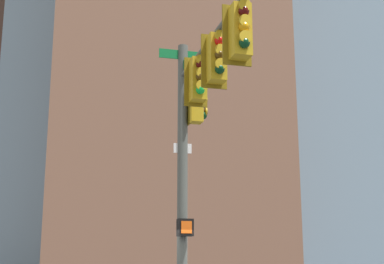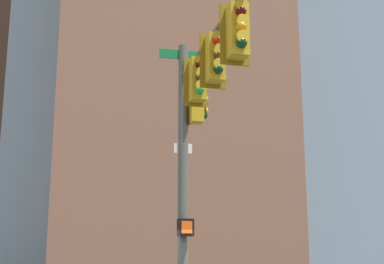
{
  "view_description": "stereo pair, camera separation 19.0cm",
  "coord_description": "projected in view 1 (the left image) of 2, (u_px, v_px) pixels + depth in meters",
  "views": [
    {
      "loc": [
        13.99,
        -0.59,
        1.74
      ],
      "look_at": [
        1.31,
        0.17,
        4.7
      ],
      "focal_mm": 52.84,
      "sensor_mm": 36.0,
      "label": 1
    },
    {
      "loc": [
        14.0,
        -0.4,
        1.74
      ],
      "look_at": [
        1.31,
        0.17,
        4.7
      ],
      "focal_mm": 52.84,
      "sensor_mm": 36.0,
      "label": 2
    }
  ],
  "objects": [
    {
      "name": "signal_pole_assembly",
      "position": [
        199.0,
        118.0,
        12.72
      ],
      "size": [
        5.36,
        1.69,
        7.17
      ],
      "rotation": [
        0.0,
        0.0,
        0.2
      ],
      "color": "#4C514C",
      "rests_on": "ground_plane"
    },
    {
      "name": "building_brick_nearside",
      "position": [
        171.0,
        43.0,
        49.5
      ],
      "size": [
        24.5,
        15.61,
        41.24
      ],
      "primitive_type": "cube",
      "color": "#845B47",
      "rests_on": "ground_plane"
    },
    {
      "name": "building_brick_farside",
      "position": [
        260.0,
        89.0,
        70.28
      ],
      "size": [
        18.62,
        16.43,
        45.86
      ],
      "primitive_type": "cube",
      "color": "brown",
      "rests_on": "ground_plane"
    }
  ]
}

